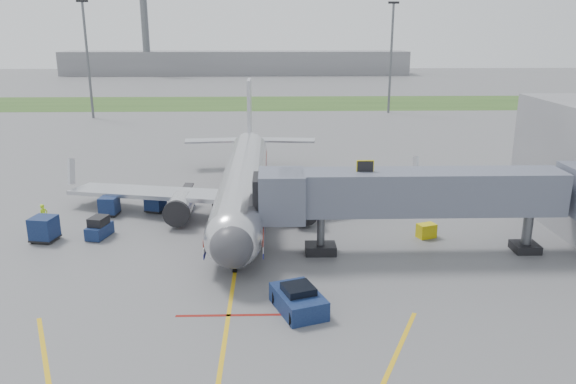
{
  "coord_description": "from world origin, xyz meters",
  "views": [
    {
      "loc": [
        2.58,
        -32.7,
        15.68
      ],
      "look_at": [
        3.78,
        9.97,
        3.2
      ],
      "focal_mm": 35.0,
      "sensor_mm": 36.0,
      "label": 1
    }
  ],
  "objects_px": {
    "pushback_tug": "(298,300)",
    "ramp_worker": "(44,216)",
    "baggage_tug": "(99,228)",
    "belt_loader": "(182,206)",
    "airliner": "(244,182)"
  },
  "relations": [
    {
      "from": "airliner",
      "to": "ramp_worker",
      "type": "distance_m",
      "value": 16.71
    },
    {
      "from": "airliner",
      "to": "belt_loader",
      "type": "relative_size",
      "value": 8.48
    },
    {
      "from": "ramp_worker",
      "to": "pushback_tug",
      "type": "bearing_deg",
      "value": -94.01
    },
    {
      "from": "baggage_tug",
      "to": "pushback_tug",
      "type": "bearing_deg",
      "value": -39.36
    },
    {
      "from": "belt_loader",
      "to": "ramp_worker",
      "type": "xyz_separation_m",
      "value": [
        -10.58,
        -3.98,
        0.49
      ]
    },
    {
      "from": "baggage_tug",
      "to": "belt_loader",
      "type": "distance_m",
      "value": 8.39
    },
    {
      "from": "belt_loader",
      "to": "ramp_worker",
      "type": "distance_m",
      "value": 11.31
    },
    {
      "from": "airliner",
      "to": "ramp_worker",
      "type": "relative_size",
      "value": 18.22
    },
    {
      "from": "airliner",
      "to": "baggage_tug",
      "type": "height_order",
      "value": "airliner"
    },
    {
      "from": "pushback_tug",
      "to": "ramp_worker",
      "type": "relative_size",
      "value": 2.19
    },
    {
      "from": "airliner",
      "to": "belt_loader",
      "type": "distance_m",
      "value": 5.95
    },
    {
      "from": "pushback_tug",
      "to": "baggage_tug",
      "type": "relative_size",
      "value": 1.65
    },
    {
      "from": "ramp_worker",
      "to": "baggage_tug",
      "type": "bearing_deg",
      "value": -83.02
    },
    {
      "from": "airliner",
      "to": "belt_loader",
      "type": "bearing_deg",
      "value": -179.22
    },
    {
      "from": "baggage_tug",
      "to": "belt_loader",
      "type": "xyz_separation_m",
      "value": [
        5.42,
        6.4,
        -0.24
      ]
    }
  ]
}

